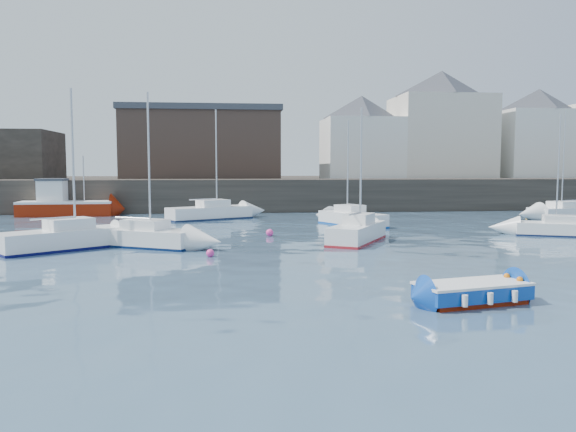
{
  "coord_description": "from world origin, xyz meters",
  "views": [
    {
      "loc": [
        -3.13,
        -18.12,
        4.14
      ],
      "look_at": [
        0.0,
        12.0,
        1.5
      ],
      "focal_mm": 35.0,
      "sensor_mm": 36.0,
      "label": 1
    }
  ],
  "objects": [
    {
      "name": "sailboat_d",
      "position": [
        17.06,
        13.66,
        0.45
      ],
      "size": [
        6.02,
        3.92,
        7.34
      ],
      "color": "white",
      "rests_on": "ground"
    },
    {
      "name": "bldg_east_a",
      "position": [
        20.0,
        42.0,
        8.81
      ],
      "size": [
        13.36,
        13.36,
        11.8
      ],
      "color": "beige",
      "rests_on": "land_strip"
    },
    {
      "name": "land_strip",
      "position": [
        0.0,
        53.0,
        1.4
      ],
      "size": [
        90.0,
        32.0,
        2.8
      ],
      "primitive_type": "cube",
      "color": "#28231E",
      "rests_on": "ground"
    },
    {
      "name": "bldg_east_d",
      "position": [
        11.0,
        41.5,
        7.36
      ],
      "size": [
        11.14,
        11.14,
        8.95
      ],
      "color": "white",
      "rests_on": "land_strip"
    },
    {
      "name": "sailboat_f",
      "position": [
        5.51,
        20.94,
        0.52
      ],
      "size": [
        4.24,
        5.94,
        7.46
      ],
      "color": "white",
      "rests_on": "ground"
    },
    {
      "name": "bldg_east_b",
      "position": [
        31.0,
        41.5,
        7.87
      ],
      "size": [
        11.88,
        11.88,
        9.95
      ],
      "color": "white",
      "rests_on": "land_strip"
    },
    {
      "name": "buoy_mid",
      "position": [
        3.53,
        10.45,
        0.0
      ],
      "size": [
        0.35,
        0.35,
        0.35
      ],
      "primitive_type": "sphere",
      "color": "#F63795",
      "rests_on": "ground"
    },
    {
      "name": "sailboat_c",
      "position": [
        3.88,
        12.16,
        0.57
      ],
      "size": [
        4.39,
        5.79,
        7.44
      ],
      "color": "white",
      "rests_on": "ground"
    },
    {
      "name": "quay_wall",
      "position": [
        0.0,
        35.0,
        1.5
      ],
      "size": [
        90.0,
        5.0,
        3.0
      ],
      "primitive_type": "cube",
      "color": "#28231E",
      "rests_on": "ground"
    },
    {
      "name": "warehouse",
      "position": [
        -6.0,
        43.0,
        6.62
      ],
      "size": [
        16.4,
        10.4,
        7.6
      ],
      "color": "#3D2D26",
      "rests_on": "land_strip"
    },
    {
      "name": "buoy_far",
      "position": [
        -0.76,
        15.44,
        0.0
      ],
      "size": [
        0.44,
        0.44,
        0.44
      ],
      "primitive_type": "sphere",
      "color": "#F63795",
      "rests_on": "ground"
    },
    {
      "name": "fishing_boat",
      "position": [
        -17.28,
        31.49,
        0.99
      ],
      "size": [
        7.81,
        3.16,
        5.11
      ],
      "color": "maroon",
      "rests_on": "ground"
    },
    {
      "name": "blue_dinghy",
      "position": [
        4.19,
        -2.0,
        0.37
      ],
      "size": [
        3.7,
        2.2,
        0.66
      ],
      "color": "maroon",
      "rests_on": "ground"
    },
    {
      "name": "sailboat_a",
      "position": [
        -11.45,
        10.92,
        0.57
      ],
      "size": [
        6.1,
        5.41,
        8.08
      ],
      "color": "white",
      "rests_on": "ground"
    },
    {
      "name": "sailboat_g",
      "position": [
        24.46,
        25.23,
        0.49
      ],
      "size": [
        7.21,
        4.19,
        8.69
      ],
      "color": "white",
      "rests_on": "ground"
    },
    {
      "name": "sailboat_h",
      "position": [
        -4.73,
        26.76,
        0.57
      ],
      "size": [
        6.96,
        5.12,
        8.69
      ],
      "color": "white",
      "rests_on": "ground"
    },
    {
      "name": "sailboat_b",
      "position": [
        -7.76,
        11.65,
        0.52
      ],
      "size": [
        6.39,
        4.61,
        7.96
      ],
      "color": "white",
      "rests_on": "ground"
    },
    {
      "name": "buoy_near",
      "position": [
        -4.06,
        7.83,
        0.0
      ],
      "size": [
        0.37,
        0.37,
        0.37
      ],
      "primitive_type": "sphere",
      "color": "#F63795",
      "rests_on": "ground"
    },
    {
      "name": "water",
      "position": [
        0.0,
        0.0,
        0.0
      ],
      "size": [
        220.0,
        220.0,
        0.0
      ],
      "primitive_type": "plane",
      "color": "#2D4760",
      "rests_on": "ground"
    }
  ]
}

